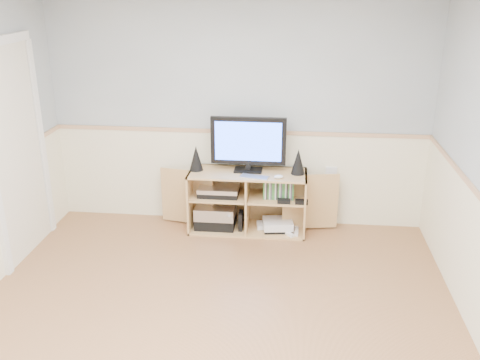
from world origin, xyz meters
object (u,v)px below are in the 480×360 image
(monitor, at_px, (248,142))
(keyboard, at_px, (254,177))
(media_cabinet, at_px, (248,199))
(game_consoles, at_px, (277,225))

(monitor, xyz_separation_m, keyboard, (0.08, -0.19, -0.31))
(media_cabinet, bearing_deg, keyboard, -67.61)
(media_cabinet, height_order, game_consoles, media_cabinet)
(media_cabinet, bearing_deg, game_consoles, -12.06)
(media_cabinet, distance_m, monitor, 0.63)
(media_cabinet, relative_size, keyboard, 6.70)
(monitor, relative_size, game_consoles, 1.69)
(media_cabinet, xyz_separation_m, game_consoles, (0.32, -0.07, -0.26))
(game_consoles, bearing_deg, media_cabinet, 167.94)
(keyboard, bearing_deg, media_cabinet, 124.80)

